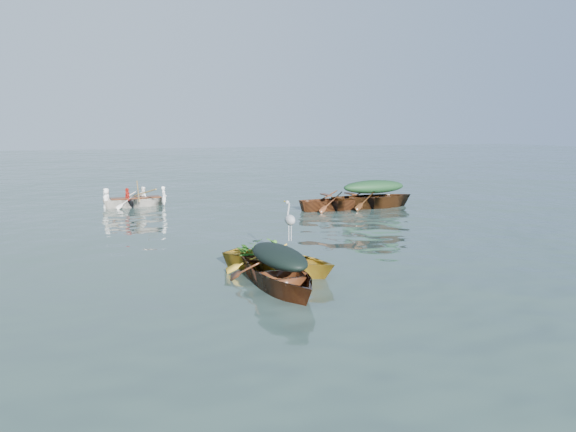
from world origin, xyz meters
The scene contains 13 objects.
ground centered at (0.00, 0.00, 0.00)m, with size 140.00×140.00×0.00m, color #324640.
yellow_dinghy centered at (-2.40, -2.01, 0.00)m, with size 1.47×3.39×0.93m, color #BD7B24.
dark_covered_boat centered at (-2.86, -3.20, 0.00)m, with size 1.42×3.83×0.97m, color #43230F.
green_tarp_boat centered at (4.57, 5.90, 0.00)m, with size 1.48×4.77×1.14m, color #452910.
open_wooden_boat centered at (3.02, 5.92, 0.00)m, with size 1.32×4.24×0.98m, color brown.
rowed_boat centered at (-4.13, 9.62, 0.00)m, with size 1.05×3.49×0.79m, color white.
dark_tarp_cover centered at (-2.86, -3.20, 0.68)m, with size 0.78×2.11×0.40m, color black.
green_tarp_cover centered at (4.57, 5.90, 0.83)m, with size 0.82×2.62×0.52m, color #193F1E.
thwart_benches centered at (3.02, 5.92, 0.51)m, with size 0.79×2.12×0.04m, color #462010, non-canonical shape.
heron centered at (-2.00, -1.64, 0.92)m, with size 0.28×0.40×0.92m, color #A0A3A8, non-canonical shape.
dinghy_weeds centered at (-2.71, -1.55, 0.76)m, with size 0.70×0.90×0.60m, color #2A6119.
rowers centered at (-4.13, 9.62, 0.77)m, with size 0.94×2.45×0.76m, color white.
oars centered at (-4.13, 9.62, 0.42)m, with size 2.60×0.60×0.06m, color olive, non-canonical shape.
Camera 1 is at (-6.64, -13.24, 3.17)m, focal length 35.00 mm.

